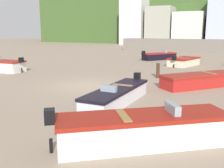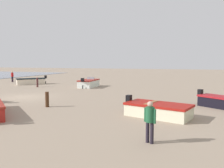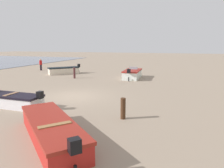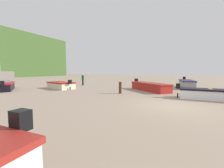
{
  "view_description": "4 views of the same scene",
  "coord_description": "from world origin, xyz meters",
  "px_view_note": "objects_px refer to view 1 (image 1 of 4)",
  "views": [
    {
      "loc": [
        8.02,
        -13.62,
        3.3
      ],
      "look_at": [
        2.42,
        -1.58,
        0.61
      ],
      "focal_mm": 42.3,
      "sensor_mm": 36.0,
      "label": 1
    },
    {
      "loc": [
        16.84,
        13.75,
        3.12
      ],
      "look_at": [
        -2.38,
        7.34,
        1.16
      ],
      "focal_mm": 37.72,
      "sensor_mm": 36.0,
      "label": 2
    },
    {
      "loc": [
        12.56,
        7.09,
        3.58
      ],
      "look_at": [
        -0.69,
        2.64,
        0.93
      ],
      "focal_mm": 33.33,
      "sensor_mm": 36.0,
      "label": 3
    },
    {
      "loc": [
        -9.01,
        -0.66,
        1.98
      ],
      "look_at": [
        4.41,
        5.94,
        0.7
      ],
      "focal_mm": 23.91,
      "sensor_mm": 36.0,
      "label": 4
    }
  ],
  "objects_px": {
    "boat_red_2": "(200,80)",
    "boat_cream_6": "(184,62)",
    "boat_white_3": "(3,66)",
    "boat_white_4": "(117,95)",
    "boat_white_5": "(143,129)",
    "mooring_post_mid_beach": "(158,71)",
    "boat_black_7": "(159,56)"
  },
  "relations": [
    {
      "from": "boat_white_4",
      "to": "boat_white_5",
      "type": "distance_m",
      "value": 4.55
    },
    {
      "from": "boat_black_7",
      "to": "boat_white_5",
      "type": "bearing_deg",
      "value": -40.89
    },
    {
      "from": "boat_white_3",
      "to": "boat_white_5",
      "type": "bearing_deg",
      "value": -122.85
    },
    {
      "from": "boat_white_5",
      "to": "mooring_post_mid_beach",
      "type": "relative_size",
      "value": 4.67
    },
    {
      "from": "boat_red_2",
      "to": "boat_white_3",
      "type": "relative_size",
      "value": 1.19
    },
    {
      "from": "boat_red_2",
      "to": "mooring_post_mid_beach",
      "type": "xyz_separation_m",
      "value": [
        -3.11,
        1.94,
        0.11
      ]
    },
    {
      "from": "mooring_post_mid_beach",
      "to": "boat_white_5",
      "type": "bearing_deg",
      "value": -76.87
    },
    {
      "from": "boat_cream_6",
      "to": "mooring_post_mid_beach",
      "type": "height_order",
      "value": "boat_cream_6"
    },
    {
      "from": "boat_white_5",
      "to": "boat_black_7",
      "type": "xyz_separation_m",
      "value": [
        -5.67,
        22.97,
        -0.07
      ]
    },
    {
      "from": "boat_white_5",
      "to": "boat_cream_6",
      "type": "bearing_deg",
      "value": 150.13
    },
    {
      "from": "mooring_post_mid_beach",
      "to": "boat_black_7",
      "type": "bearing_deg",
      "value": 104.57
    },
    {
      "from": "boat_white_3",
      "to": "mooring_post_mid_beach",
      "type": "height_order",
      "value": "boat_white_3"
    },
    {
      "from": "boat_black_7",
      "to": "mooring_post_mid_beach",
      "type": "xyz_separation_m",
      "value": [
        3.07,
        -11.81,
        0.12
      ]
    },
    {
      "from": "boat_black_7",
      "to": "boat_white_4",
      "type": "bearing_deg",
      "value": -45.39
    },
    {
      "from": "mooring_post_mid_beach",
      "to": "boat_red_2",
      "type": "bearing_deg",
      "value": -31.95
    },
    {
      "from": "boat_black_7",
      "to": "boat_cream_6",
      "type": "bearing_deg",
      "value": -14.99
    },
    {
      "from": "boat_white_3",
      "to": "boat_white_5",
      "type": "height_order",
      "value": "boat_white_5"
    },
    {
      "from": "boat_white_3",
      "to": "boat_black_7",
      "type": "distance_m",
      "value": 16.99
    },
    {
      "from": "boat_red_2",
      "to": "boat_cream_6",
      "type": "bearing_deg",
      "value": -32.94
    },
    {
      "from": "boat_white_5",
      "to": "mooring_post_mid_beach",
      "type": "distance_m",
      "value": 11.46
    },
    {
      "from": "boat_white_3",
      "to": "mooring_post_mid_beach",
      "type": "relative_size",
      "value": 3.76
    },
    {
      "from": "boat_red_2",
      "to": "boat_cream_6",
      "type": "height_order",
      "value": "boat_red_2"
    },
    {
      "from": "boat_white_3",
      "to": "boat_black_7",
      "type": "bearing_deg",
      "value": -35.71
    },
    {
      "from": "boat_white_4",
      "to": "boat_cream_6",
      "type": "distance_m",
      "value": 14.93
    },
    {
      "from": "boat_red_2",
      "to": "boat_cream_6",
      "type": "xyz_separation_m",
      "value": [
        -2.65,
        9.51,
        -0.02
      ]
    },
    {
      "from": "boat_red_2",
      "to": "boat_white_5",
      "type": "bearing_deg",
      "value": 128.35
    },
    {
      "from": "boat_cream_6",
      "to": "boat_black_7",
      "type": "xyz_separation_m",
      "value": [
        -3.53,
        4.24,
        0.02
      ]
    },
    {
      "from": "boat_white_4",
      "to": "boat_cream_6",
      "type": "relative_size",
      "value": 1.34
    },
    {
      "from": "boat_white_5",
      "to": "boat_black_7",
      "type": "relative_size",
      "value": 1.15
    },
    {
      "from": "boat_white_3",
      "to": "boat_cream_6",
      "type": "bearing_deg",
      "value": -54.66
    },
    {
      "from": "boat_red_2",
      "to": "boat_white_3",
      "type": "xyz_separation_m",
      "value": [
        -15.47,
        -0.47,
        0.05
      ]
    },
    {
      "from": "mooring_post_mid_beach",
      "to": "boat_cream_6",
      "type": "bearing_deg",
      "value": 86.5
    }
  ]
}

